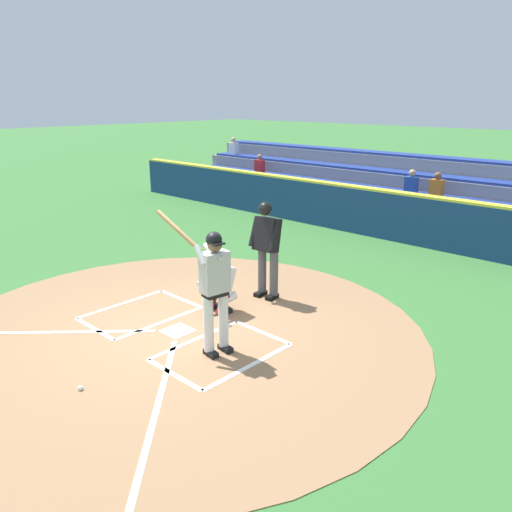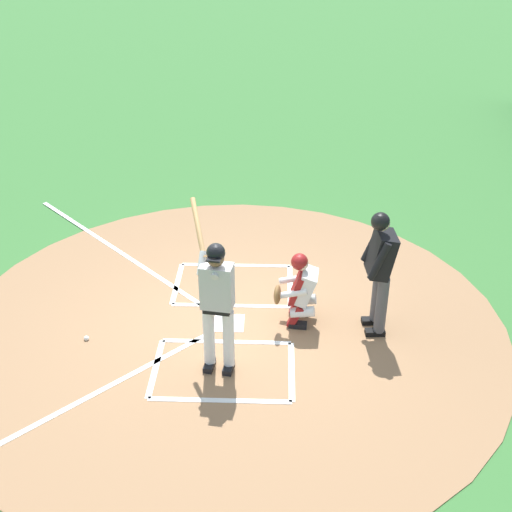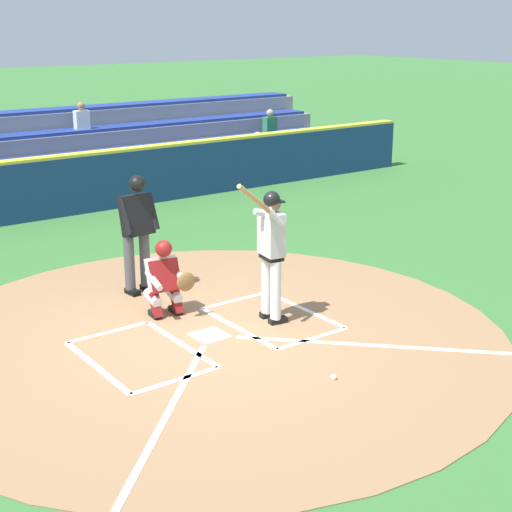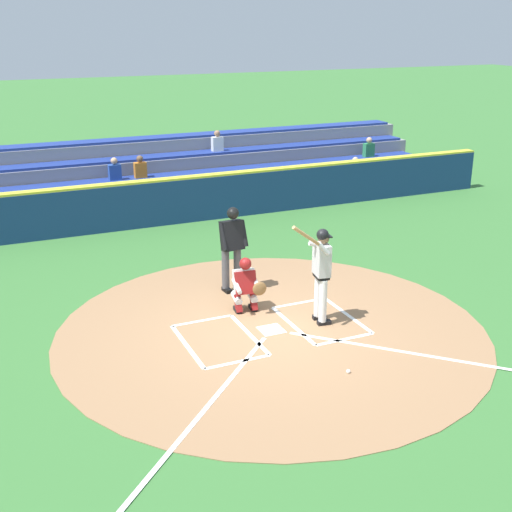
% 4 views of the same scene
% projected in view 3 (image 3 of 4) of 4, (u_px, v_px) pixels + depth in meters
% --- Properties ---
extents(ground_plane, '(120.00, 120.00, 0.00)m').
position_uv_depth(ground_plane, '(210.00, 336.00, 10.34)').
color(ground_plane, '#387033').
extents(dirt_circle, '(8.00, 8.00, 0.01)m').
position_uv_depth(dirt_circle, '(210.00, 336.00, 10.34)').
color(dirt_circle, '#99704C').
rests_on(dirt_circle, ground).
extents(home_plate_and_chalk, '(7.93, 4.91, 0.01)m').
position_uv_depth(home_plate_and_chalk, '(248.00, 358.00, 9.66)').
color(home_plate_and_chalk, white).
rests_on(home_plate_and_chalk, dirt_circle).
extents(batter, '(1.01, 0.61, 2.13)m').
position_uv_depth(batter, '(271.00, 247.00, 10.53)').
color(batter, white).
rests_on(batter, ground).
extents(catcher, '(0.59, 0.65, 1.13)m').
position_uv_depth(catcher, '(165.00, 277.00, 10.90)').
color(catcher, black).
rests_on(catcher, ground).
extents(plate_umpire, '(0.60, 0.44, 1.86)m').
position_uv_depth(plate_umpire, '(137.00, 226.00, 11.67)').
color(plate_umpire, '#4C4C51').
rests_on(plate_umpire, ground).
extents(baseball, '(0.07, 0.07, 0.07)m').
position_uv_depth(baseball, '(334.00, 377.00, 9.08)').
color(baseball, white).
rests_on(baseball, ground).
extents(backstop_wall, '(22.00, 0.36, 1.31)m').
position_uv_depth(backstop_wall, '(12.00, 192.00, 15.93)').
color(backstop_wall, navy).
rests_on(backstop_wall, ground).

